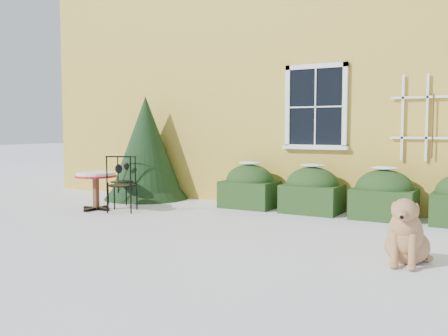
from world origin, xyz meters
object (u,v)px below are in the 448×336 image
Objects in this scene: evergreen_shrub at (146,158)px; dog at (406,237)px; patio_chair_far at (123,180)px; bistro_table at (96,179)px; patio_chair_near at (121,184)px.

dog is (6.05, -2.87, -0.59)m from evergreen_shrub.
evergreen_shrub is at bearing 82.04° from patio_chair_far.
dog is (5.98, -2.01, -0.17)m from patio_chair_far.
patio_chair_far is (0.07, -0.86, -0.42)m from evergreen_shrub.
bistro_table is at bearing -84.30° from evergreen_shrub.
patio_chair_far is at bearing -85.30° from evergreen_shrub.
bistro_table is (0.17, -1.75, -0.31)m from evergreen_shrub.
patio_chair_near is 1.09m from patio_chair_far.
bistro_table is 0.87× the size of dog.
bistro_table is at bearing -20.19° from patio_chair_near.
patio_chair_near is at bearing 165.21° from dog.
patio_chair_near is at bearing -62.73° from patio_chair_far.
dog is at bearing -25.41° from evergreen_shrub.
patio_chair_near reaches higher than dog.
evergreen_shrub is at bearing -91.23° from patio_chair_near.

